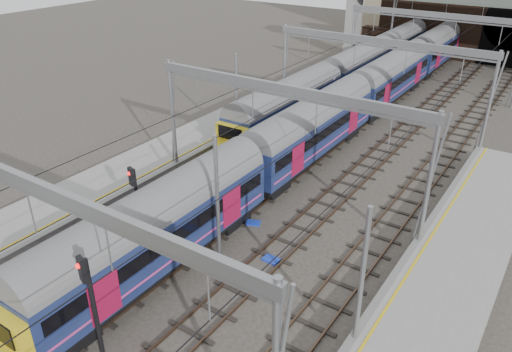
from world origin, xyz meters
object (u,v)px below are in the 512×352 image
Objects in this scene: signal_near_centre at (92,303)px; train_second at (362,65)px; relay_cabinet at (32,267)px; signal_near_left at (136,202)px; train_main at (356,99)px.

train_second is at bearing 117.13° from signal_near_centre.
signal_near_left is at bearing 50.71° from relay_cabinet.
relay_cabinet is at bearing -105.68° from signal_near_left.
train_main reaches higher than train_second.
train_main is 50.43× the size of relay_cabinet.
relay_cabinet is at bearing -100.00° from train_main.
signal_near_left is 7.53m from signal_near_centre.
signal_near_left reaches higher than relay_cabinet.
signal_near_left is (2.28, -33.61, 0.83)m from train_second.
signal_near_centre is 4.37× the size of relay_cabinet.
signal_near_centre is (4.21, -6.24, 0.18)m from signal_near_left.
train_second is 40.40m from signal_near_centre.
train_main is at bearing 112.76° from signal_near_centre.
signal_near_left reaches higher than train_main.
train_main is 11.53× the size of signal_near_centre.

